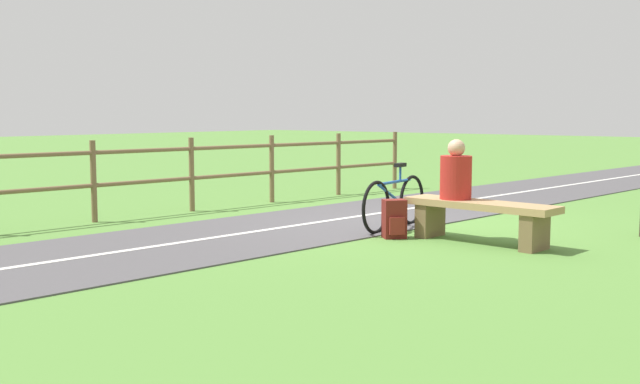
{
  "coord_description": "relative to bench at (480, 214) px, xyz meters",
  "views": [
    {
      "loc": [
        -5.57,
        8.48,
        1.5
      ],
      "look_at": [
        -0.87,
        2.83,
        0.72
      ],
      "focal_mm": 41.93,
      "sensor_mm": 36.0,
      "label": 1
    }
  ],
  "objects": [
    {
      "name": "ground_plane",
      "position": [
        1.55,
        -0.76,
        -0.34
      ],
      "size": [
        80.0,
        80.0,
        0.0
      ],
      "primitive_type": "plane",
      "color": "#548438"
    },
    {
      "name": "paved_path",
      "position": [
        2.69,
        3.24,
        -0.33
      ],
      "size": [
        5.55,
        36.09,
        0.02
      ],
      "primitive_type": "cube",
      "rotation": [
        0.0,
        0.0,
        -0.08
      ],
      "color": "#4C494C",
      "rests_on": "ground_plane"
    },
    {
      "name": "path_centre_line",
      "position": [
        2.69,
        3.24,
        -0.32
      ],
      "size": [
        2.76,
        31.9,
        0.0
      ],
      "primitive_type": "cube",
      "rotation": [
        0.0,
        0.0,
        -0.08
      ],
      "color": "silver",
      "rests_on": "paved_path"
    },
    {
      "name": "bench",
      "position": [
        0.0,
        0.0,
        0.0
      ],
      "size": [
        1.86,
        0.58,
        0.49
      ],
      "rotation": [
        0.0,
        0.0,
        -0.06
      ],
      "color": "#A88456",
      "rests_on": "ground_plane"
    },
    {
      "name": "person_seated",
      "position": [
        0.33,
        -0.02,
        0.44
      ],
      "size": [
        0.39,
        0.39,
        0.7
      ],
      "rotation": [
        0.0,
        0.0,
        -0.06
      ],
      "color": "#B2231E",
      "rests_on": "bench"
    },
    {
      "name": "bicycle",
      "position": [
        1.35,
        -0.25,
        0.02
      ],
      "size": [
        0.22,
        1.64,
        0.85
      ],
      "rotation": [
        0.0,
        0.0,
        1.68
      ],
      "color": "black",
      "rests_on": "ground_plane"
    },
    {
      "name": "backpack",
      "position": [
        0.95,
        0.34,
        -0.11
      ],
      "size": [
        0.32,
        0.33,
        0.47
      ],
      "rotation": [
        0.0,
        0.0,
        0.9
      ],
      "color": "maroon",
      "rests_on": "ground_plane"
    },
    {
      "name": "fence_roadside",
      "position": [
        4.87,
        1.88,
        0.32
      ],
      "size": [
        1.25,
        13.03,
        1.13
      ],
      "rotation": [
        0.0,
        0.0,
        1.48
      ],
      "color": "brown",
      "rests_on": "ground_plane"
    }
  ]
}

